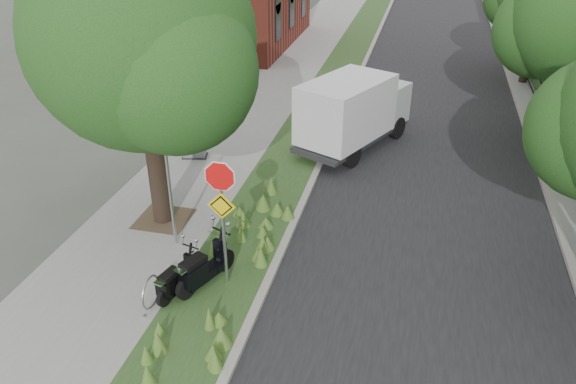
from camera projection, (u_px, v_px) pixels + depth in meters
The scene contains 15 objects.
ground at pixel (279, 312), 12.24m from camera, with size 120.00×120.00×0.00m, color #4C5147.
sidewalk_near at pixel (238, 124), 21.60m from camera, with size 3.50×60.00×0.12m, color gray.
verge at pixel (307, 131), 21.03m from camera, with size 2.00×60.00×0.12m, color #27441D.
kerb_near at pixel (334, 133), 20.82m from camera, with size 0.20×60.00×0.13m, color #9E9991.
road at pixel (430, 144), 20.12m from camera, with size 7.00×60.00×0.01m, color black.
kerb_far at pixel (534, 152), 19.36m from camera, with size 0.20×60.00×0.13m, color #9E9991.
street_tree_main at pixel (141, 48), 13.21m from camera, with size 6.21×5.54×7.66m.
bare_post at pixel (168, 173), 13.42m from camera, with size 0.08×0.08×4.00m.
bike_hoop at pixel (150, 292), 12.06m from camera, with size 0.06×0.78×0.77m.
sign_assembly at pixel (221, 199), 11.91m from camera, with size 0.94×0.08×3.22m.
fence_far at pixel (560, 138), 18.92m from camera, with size 0.04×24.00×1.00m.
scooter_near at pixel (175, 283), 12.38m from camera, with size 0.56×1.49×0.72m.
scooter_far at pixel (200, 272), 12.59m from camera, with size 0.86×1.74×0.87m.
box_truck at pixel (353, 109), 19.17m from camera, with size 3.66×5.13×2.18m.
utility_cabinet at pixel (194, 142), 18.67m from camera, with size 0.91×0.71×1.08m.
Camera 1 is at (2.44, -9.13, 8.22)m, focal length 35.00 mm.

